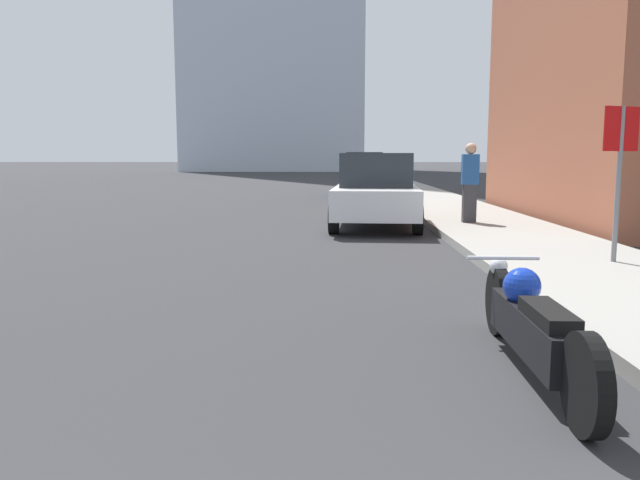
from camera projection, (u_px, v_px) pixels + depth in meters
name	position (u px, v px, depth m)	size (l,w,h in m)	color
sidewalk	(389.00, 181.00, 39.76)	(2.69, 240.00, 0.15)	gray
motorcycle	(531.00, 324.00, 4.60)	(0.62, 2.68, 0.74)	black
parked_car_white	(376.00, 191.00, 14.11)	(2.14, 4.39, 1.68)	silver
parked_car_blue	(364.00, 175.00, 25.29)	(1.89, 4.59, 1.78)	#1E3899
stop_sign	(620.00, 157.00, 8.48)	(0.57, 0.26, 2.12)	slate
pedestrian	(470.00, 182.00, 13.76)	(0.36, 0.24, 1.75)	#38383D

